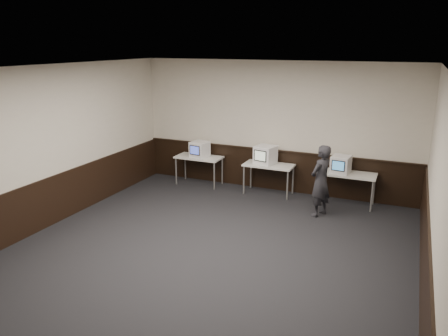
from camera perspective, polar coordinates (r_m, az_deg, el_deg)
The scene contains 16 objects.
floor at distance 7.79m, azimuth -2.61°, elevation -11.45°, with size 8.00×8.00×0.00m, color black.
ceiling at distance 6.92m, azimuth -2.95°, elevation 12.75°, with size 8.00×8.00×0.00m, color white.
back_wall at distance 10.83m, azimuth 6.66°, elevation 5.34°, with size 7.00×7.00×0.00m, color beige.
left_wall at distance 9.25m, azimuth -22.63°, elevation 2.34°, with size 8.00×8.00×0.00m, color beige.
right_wall at distance 6.52m, azimuth 26.09°, elevation -3.49°, with size 8.00×8.00×0.00m, color beige.
wainscot_back at distance 11.07m, azimuth 6.45°, elevation -0.28°, with size 6.98×0.04×1.00m, color black.
wainscot_left at distance 9.53m, azimuth -21.84°, elevation -4.10°, with size 0.04×7.98×1.00m, color black.
wainscot_right at distance 6.93m, azimuth 24.79°, elevation -12.09°, with size 0.04×7.98×1.00m, color black.
wainscot_rail at distance 10.91m, azimuth 6.50°, elevation 2.31°, with size 6.98×0.06×0.04m, color black.
desk_left at distance 11.36m, azimuth -3.29°, elevation 1.16°, with size 1.20×0.60×0.75m.
desk_center at distance 10.67m, azimuth 5.87°, elevation 0.11°, with size 1.20×0.60×0.75m.
desk_right at distance 10.28m, azimuth 15.99°, elevation -1.06°, with size 1.20×0.60×0.75m.
emac_left at distance 11.24m, azimuth -3.21°, elevation 2.44°, with size 0.47×0.49×0.41m.
emac_center at distance 10.64m, azimuth 5.42°, elevation 1.73°, with size 0.54×0.56×0.45m.
emac_right at distance 10.19m, azimuth 15.01°, elevation 0.45°, with size 0.45×0.47×0.40m.
person at distance 9.47m, azimuth 12.50°, elevation -1.65°, with size 0.57×0.37×1.55m, color #242429.
Camera 1 is at (3.08, -6.19, 3.60)m, focal length 35.00 mm.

